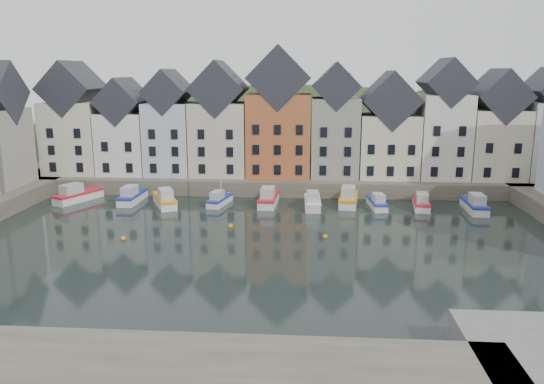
{
  "coord_description": "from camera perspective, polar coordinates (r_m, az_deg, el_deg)",
  "views": [
    {
      "loc": [
        4.18,
        -46.0,
        16.38
      ],
      "look_at": [
        0.58,
        6.0,
        4.44
      ],
      "focal_mm": 35.0,
      "sensor_mm": 36.0,
      "label": 1
    }
  ],
  "objects": [
    {
      "name": "ground",
      "position": [
        49.0,
        -1.17,
        -6.63
      ],
      "size": [
        260.0,
        260.0,
        0.0
      ],
      "primitive_type": "plane",
      "color": "black",
      "rests_on": "ground"
    },
    {
      "name": "far_quay",
      "position": [
        77.65,
        0.79,
        1.48
      ],
      "size": [
        90.0,
        16.0,
        2.0
      ],
      "primitive_type": "cube",
      "color": "#4F4A3C",
      "rests_on": "ground"
    },
    {
      "name": "near_wall",
      "position": [
        31.83,
        -24.25,
        -17.23
      ],
      "size": [
        50.0,
        6.0,
        2.0
      ],
      "primitive_type": "cube",
      "color": "#4F4A3C",
      "rests_on": "ground"
    },
    {
      "name": "hillside",
      "position": [
        107.7,
        1.54,
        -5.7
      ],
      "size": [
        153.6,
        70.4,
        64.0
      ],
      "color": "#1F2F17",
      "rests_on": "ground"
    },
    {
      "name": "far_terrace",
      "position": [
        74.38,
        3.22,
        7.09
      ],
      "size": [
        72.37,
        8.16,
        17.78
      ],
      "color": "beige",
      "rests_on": "far_quay"
    },
    {
      "name": "mooring_buoys",
      "position": [
        54.45,
        -4.88,
        -4.49
      ],
      "size": [
        20.5,
        5.5,
        0.5
      ],
      "color": "orange",
      "rests_on": "ground"
    },
    {
      "name": "boat_a",
      "position": [
        72.49,
        -20.24,
        -0.34
      ],
      "size": [
        4.78,
        7.08,
        2.62
      ],
      "rotation": [
        0.0,
        0.0,
        -0.43
      ],
      "color": "silver",
      "rests_on": "ground"
    },
    {
      "name": "boat_b",
      "position": [
        69.86,
        -14.82,
        -0.48
      ],
      "size": [
        2.23,
        6.52,
        2.48
      ],
      "rotation": [
        0.0,
        0.0,
        -0.03
      ],
      "color": "silver",
      "rests_on": "ground"
    },
    {
      "name": "boat_c",
      "position": [
        67.02,
        -11.44,
        -0.84
      ],
      "size": [
        4.64,
        6.91,
        2.55
      ],
      "rotation": [
        0.0,
        0.0,
        0.43
      ],
      "color": "silver",
      "rests_on": "ground"
    },
    {
      "name": "boat_d",
      "position": [
        66.57,
        -5.7,
        -0.82
      ],
      "size": [
        2.74,
        5.58,
        10.23
      ],
      "rotation": [
        0.0,
        0.0,
        -0.21
      ],
      "color": "silver",
      "rests_on": "ground"
    },
    {
      "name": "boat_e",
      "position": [
        66.3,
        -0.39,
        -0.72
      ],
      "size": [
        2.39,
        6.81,
        2.58
      ],
      "rotation": [
        0.0,
        0.0,
        -0.05
      ],
      "color": "silver",
      "rests_on": "ground"
    },
    {
      "name": "boat_f",
      "position": [
        65.05,
        4.38,
        -1.08
      ],
      "size": [
        2.06,
        6.21,
        2.37
      ],
      "rotation": [
        0.0,
        0.0,
        0.02
      ],
      "color": "silver",
      "rests_on": "ground"
    },
    {
      "name": "boat_g",
      "position": [
        67.08,
        8.22,
        -0.67
      ],
      "size": [
        2.98,
        7.19,
        2.68
      ],
      "rotation": [
        0.0,
        0.0,
        -0.12
      ],
      "color": "silver",
      "rests_on": "ground"
    },
    {
      "name": "boat_h",
      "position": [
        66.02,
        11.26,
        -1.16
      ],
      "size": [
        2.17,
        5.56,
        2.09
      ],
      "rotation": [
        0.0,
        0.0,
        0.09
      ],
      "color": "silver",
      "rests_on": "ground"
    },
    {
      "name": "boat_i",
      "position": [
        67.07,
        15.77,
        -1.14
      ],
      "size": [
        2.54,
        6.05,
        2.25
      ],
      "rotation": [
        0.0,
        0.0,
        -0.12
      ],
      "color": "silver",
      "rests_on": "ground"
    },
    {
      "name": "boat_j",
      "position": [
        67.71,
        20.98,
        -1.33
      ],
      "size": [
        2.19,
        6.49,
        2.47
      ],
      "rotation": [
        0.0,
        0.0,
        -0.03
      ],
      "color": "silver",
      "rests_on": "ground"
    }
  ]
}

